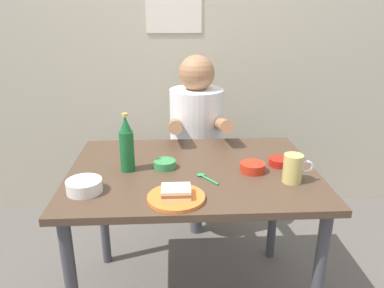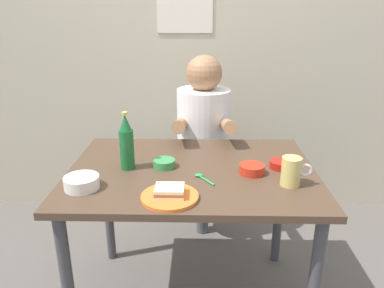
# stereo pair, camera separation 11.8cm
# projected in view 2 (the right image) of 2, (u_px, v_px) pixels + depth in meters

# --- Properties ---
(wall_back) EXTENTS (4.40, 0.09, 2.60)m
(wall_back) POSITION_uv_depth(u_px,v_px,m) (195.00, 27.00, 2.47)
(wall_back) COLOR #BCB299
(wall_back) RESTS_ON ground
(dining_table) EXTENTS (1.10, 0.80, 0.74)m
(dining_table) POSITION_uv_depth(u_px,v_px,m) (192.00, 187.00, 1.70)
(dining_table) COLOR #4C3828
(dining_table) RESTS_ON ground
(stool) EXTENTS (0.34, 0.34, 0.45)m
(stool) POSITION_uv_depth(u_px,v_px,m) (203.00, 185.00, 2.40)
(stool) COLOR #4C4C51
(stool) RESTS_ON ground
(person_seated) EXTENTS (0.33, 0.56, 0.72)m
(person_seated) POSITION_uv_depth(u_px,v_px,m) (204.00, 123.00, 2.24)
(person_seated) COLOR white
(person_seated) RESTS_ON stool
(plate_orange) EXTENTS (0.22, 0.22, 0.01)m
(plate_orange) POSITION_uv_depth(u_px,v_px,m) (170.00, 197.00, 1.41)
(plate_orange) COLOR orange
(plate_orange) RESTS_ON dining_table
(sandwich) EXTENTS (0.11, 0.09, 0.04)m
(sandwich) POSITION_uv_depth(u_px,v_px,m) (170.00, 191.00, 1.40)
(sandwich) COLOR beige
(sandwich) RESTS_ON plate_orange
(beer_mug) EXTENTS (0.13, 0.08, 0.12)m
(beer_mug) POSITION_uv_depth(u_px,v_px,m) (292.00, 171.00, 1.50)
(beer_mug) COLOR #D1BC66
(beer_mug) RESTS_ON dining_table
(beer_bottle) EXTENTS (0.06, 0.06, 0.26)m
(beer_bottle) POSITION_uv_depth(u_px,v_px,m) (127.00, 143.00, 1.64)
(beer_bottle) COLOR #19602D
(beer_bottle) RESTS_ON dining_table
(rice_bowl_white) EXTENTS (0.14, 0.14, 0.05)m
(rice_bowl_white) POSITION_uv_depth(u_px,v_px,m) (82.00, 182.00, 1.48)
(rice_bowl_white) COLOR silver
(rice_bowl_white) RESTS_ON dining_table
(dip_bowl_green) EXTENTS (0.10, 0.10, 0.03)m
(dip_bowl_green) POSITION_uv_depth(u_px,v_px,m) (164.00, 163.00, 1.68)
(dip_bowl_green) COLOR #388C4C
(dip_bowl_green) RESTS_ON dining_table
(sambal_bowl_red) EXTENTS (0.10, 0.10, 0.03)m
(sambal_bowl_red) POSITION_uv_depth(u_px,v_px,m) (280.00, 164.00, 1.67)
(sambal_bowl_red) COLOR #B21E14
(sambal_bowl_red) RESTS_ON dining_table
(sauce_bowl_chili) EXTENTS (0.11, 0.11, 0.04)m
(sauce_bowl_chili) POSITION_uv_depth(u_px,v_px,m) (252.00, 169.00, 1.62)
(sauce_bowl_chili) COLOR red
(sauce_bowl_chili) RESTS_ON dining_table
(spoon) EXTENTS (0.08, 0.10, 0.01)m
(spoon) POSITION_uv_depth(u_px,v_px,m) (202.00, 177.00, 1.58)
(spoon) COLOR #26A559
(spoon) RESTS_ON dining_table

